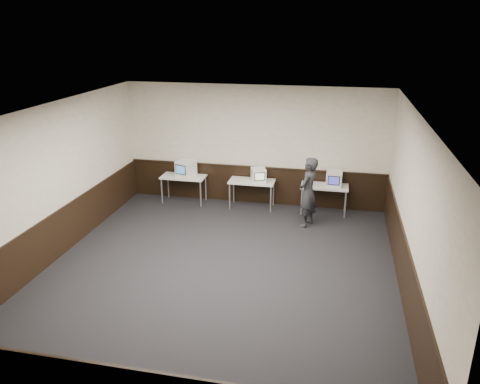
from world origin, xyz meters
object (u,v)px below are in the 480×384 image
desk_left (183,179)px  emac_right (334,179)px  person (308,192)px  desk_right (324,188)px  emac_left (186,168)px  emac_center (258,175)px  desk_center (252,183)px

desk_left → emac_right: (4.03, 0.00, 0.27)m
emac_right → person: person is taller
desk_right → emac_left: bearing=179.7°
desk_right → emac_left: 3.74m
emac_right → emac_left: bearing=-178.0°
person → emac_center: bearing=-101.8°
desk_left → desk_right: bearing=0.0°
desk_left → emac_left: (0.07, 0.02, 0.29)m
desk_left → emac_left: bearing=14.4°
desk_left → emac_left: size_ratio=2.11×
emac_left → desk_right: bearing=18.0°
emac_center → emac_right: emac_right is taller
desk_center → desk_right: same height
desk_center → desk_right: size_ratio=1.00×
person → desk_left: bearing=-84.0°
desk_left → emac_center: emac_center is taller
emac_left → person: (3.36, -0.92, -0.11)m
emac_center → emac_right: (1.95, 0.04, 0.02)m
emac_right → person: bearing=-121.0°
desk_left → emac_right: bearing=0.1°
desk_right → emac_left: emac_left is taller
desk_center → emac_left: (-1.83, 0.02, 0.29)m
emac_left → emac_right: (3.96, -0.01, -0.02)m
desk_right → person: 0.99m
emac_left → emac_center: emac_left is taller
emac_left → emac_right: 3.96m
emac_left → emac_center: size_ratio=1.18×
emac_left → emac_right: bearing=18.1°
emac_right → person: size_ratio=0.26×
emac_center → emac_right: bearing=-18.1°
emac_left → emac_right: emac_left is taller
desk_left → person: size_ratio=0.70×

